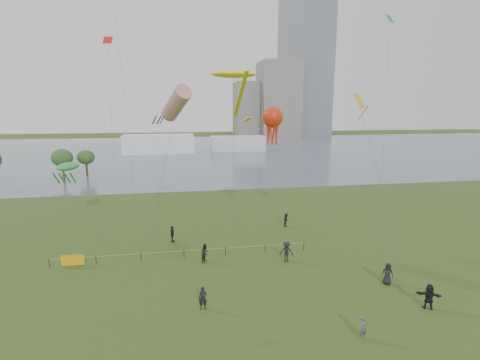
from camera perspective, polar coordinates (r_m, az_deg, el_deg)
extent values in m
plane|color=#263C13|center=(24.15, 4.32, -23.98)|extent=(400.00, 400.00, 0.00)
cube|color=slate|center=(119.96, -7.19, 4.78)|extent=(400.00, 120.00, 0.08)
cube|color=slate|center=(203.89, 10.83, 24.42)|extent=(24.00, 24.00, 120.00)
cube|color=slate|center=(188.12, 6.29, 13.02)|extent=(20.00, 20.00, 38.00)
cube|color=slate|center=(190.64, 1.62, 11.56)|extent=(16.00, 18.00, 28.00)
cube|color=white|center=(114.79, -13.14, 5.76)|extent=(22.00, 8.00, 6.00)
cube|color=silver|center=(119.11, -0.40, 6.02)|extent=(18.00, 7.00, 5.00)
cylinder|color=#3B251B|center=(80.50, -23.82, 1.45)|extent=(0.44, 0.44, 2.51)
ellipsoid|color=#355A23|center=(80.10, -23.99, 3.43)|extent=(3.57, 3.57, 3.01)
cylinder|color=#3B251B|center=(77.36, -26.96, 0.92)|extent=(0.44, 0.44, 2.84)
ellipsoid|color=#355A23|center=(76.90, -27.18, 3.26)|extent=(4.04, 4.04, 3.41)
cylinder|color=black|center=(36.46, -28.82, -11.85)|extent=(0.07, 0.07, 0.85)
cylinder|color=black|center=(35.33, -22.55, -12.01)|extent=(0.07, 0.07, 0.85)
cylinder|color=black|center=(34.63, -15.95, -12.03)|extent=(0.07, 0.07, 0.85)
cylinder|color=black|center=(34.38, -9.17, -11.89)|extent=(0.07, 0.07, 0.85)
cylinder|color=black|center=(34.60, -2.40, -11.59)|extent=(0.07, 0.07, 0.85)
cylinder|color=black|center=(35.28, 4.18, -11.15)|extent=(0.07, 0.07, 0.85)
cylinder|color=black|center=(36.38, 10.42, -10.59)|extent=(0.07, 0.07, 0.85)
cylinder|color=yellow|center=(34.26, -9.19, -11.40)|extent=(24.00, 0.03, 0.03)
cube|color=#DEA70B|center=(35.79, -25.75, -11.76)|extent=(2.00, 0.04, 1.00)
imported|color=#4E5155|center=(24.52, 19.57, -21.88)|extent=(0.65, 0.52, 1.55)
imported|color=black|center=(33.23, -5.72, -11.83)|extent=(0.99, 1.06, 1.74)
imported|color=black|center=(33.36, 7.63, -11.57)|extent=(1.43, 1.10, 1.96)
imported|color=black|center=(38.34, -11.04, -8.68)|extent=(0.59, 1.11, 1.79)
imported|color=black|center=(31.58, 23.05, -13.96)|extent=(1.06, 0.95, 1.82)
imported|color=black|center=(29.36, 28.59, -16.44)|extent=(1.79, 1.27, 1.87)
imported|color=black|center=(26.21, -6.10, -18.72)|extent=(0.64, 0.45, 1.68)
imported|color=black|center=(42.80, 7.61, -6.53)|extent=(0.85, 0.95, 1.61)
cylinder|color=#3F3F42|center=(35.39, -1.05, 3.12)|extent=(1.15, 7.02, 17.67)
ellipsoid|color=yellow|center=(38.72, -1.04, 16.95)|extent=(4.82, 3.01, 0.75)
cube|color=yellow|center=(34.43, 0.04, 13.62)|extent=(0.36, 6.98, 4.09)
cube|color=yellow|center=(30.68, 1.24, 9.95)|extent=(0.95, 0.95, 0.42)
cylinder|color=#3F3F42|center=(36.26, -12.65, 0.58)|extent=(3.32, 1.87, 14.59)
cylinder|color=red|center=(36.50, -10.46, 12.26)|extent=(3.55, 5.02, 3.72)
cylinder|color=#1738A5|center=(35.36, -12.69, 9.61)|extent=(0.60, 1.13, 0.88)
cylinder|color=#1738A5|center=(35.75, -13.10, 9.61)|extent=(0.60, 1.13, 0.88)
cylinder|color=#1738A5|center=(35.64, -13.84, 9.57)|extent=(0.60, 1.13, 0.88)
cylinder|color=#1738A5|center=(35.17, -13.90, 9.54)|extent=(0.60, 1.13, 0.88)
cylinder|color=#1738A5|center=(34.99, -13.17, 9.57)|extent=(0.60, 1.13, 0.88)
cylinder|color=#3F3F42|center=(39.90, -23.75, -4.14)|extent=(5.10, 6.76, 7.81)
ellipsoid|color=green|center=(42.98, -26.39, 2.02)|extent=(2.23, 4.01, 0.78)
cylinder|color=green|center=(41.88, -27.92, 0.27)|extent=(0.16, 1.79, 1.54)
cylinder|color=green|center=(41.71, -27.21, 0.29)|extent=(0.16, 1.79, 1.54)
cylinder|color=green|center=(41.55, -26.49, 0.32)|extent=(0.16, 1.79, 1.54)
cylinder|color=green|center=(41.39, -25.76, 0.35)|extent=(0.16, 1.79, 1.54)
cylinder|color=#3F3F42|center=(36.24, 4.18, -0.31)|extent=(2.20, 3.31, 13.18)
sphere|color=red|center=(37.33, 5.37, 10.22)|extent=(2.18, 2.18, 2.18)
cylinder|color=red|center=(37.53, 6.06, 7.76)|extent=(0.18, 0.54, 2.60)
cylinder|color=red|center=(37.89, 5.52, 7.81)|extent=(0.49, 0.36, 2.61)
cylinder|color=red|center=(37.76, 4.78, 7.81)|extent=(0.49, 0.36, 2.61)
cylinder|color=red|center=(37.28, 4.57, 7.77)|extent=(0.18, 0.54, 2.60)
cylinder|color=red|center=(36.92, 5.11, 7.72)|extent=(0.49, 0.36, 2.61)
cylinder|color=red|center=(37.05, 5.87, 7.72)|extent=(0.49, 0.36, 2.61)
cylinder|color=#3F3F42|center=(26.43, 23.10, -3.96)|extent=(3.42, 16.45, 14.77)
cube|color=#F7A116|center=(33.53, 18.98, 12.20)|extent=(1.56, 1.56, 1.27)
cylinder|color=#F7A116|center=(32.73, 19.62, 10.43)|extent=(0.08, 1.58, 1.35)
cube|color=red|center=(40.07, -20.89, 20.67)|extent=(1.04, 1.00, 0.76)
cube|color=#198C2D|center=(38.37, 23.39, 23.14)|extent=(0.97, 0.68, 0.76)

